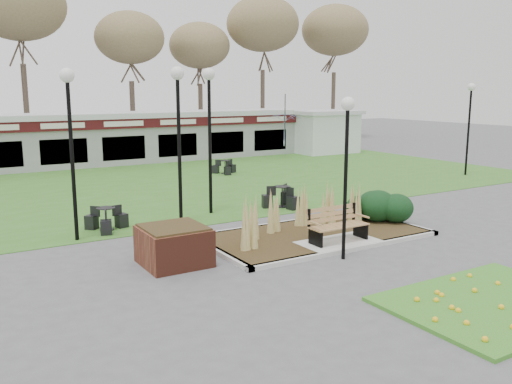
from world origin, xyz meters
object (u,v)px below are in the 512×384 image
food_pavilion (116,138)px  patio_umbrella (285,129)px  service_hut (323,131)px  bistro_set_a (282,200)px  lamp_post_near_left (69,117)px  lamp_post_mid_right (209,109)px  lamp_post_mid_left (347,142)px  bistro_set_c (225,169)px  lamp_post_far_right (470,109)px  bistro_set_b (106,223)px  brick_planter (174,245)px  lamp_post_near_right (178,111)px  park_bench (337,224)px

food_pavilion → patio_umbrella: food_pavilion is taller
service_hut → bistro_set_a: service_hut is taller
lamp_post_near_left → food_pavilion: bearing=69.3°
lamp_post_mid_right → bistro_set_a: (2.61, -0.48, -3.27)m
lamp_post_mid_left → bistro_set_c: 14.69m
patio_umbrella → lamp_post_far_right: bearing=-69.3°
bistro_set_b → brick_planter: bearing=-83.0°
bistro_set_a → patio_umbrella: patio_umbrella is taller
bistro_set_c → lamp_post_mid_left: bearing=-106.3°
brick_planter → lamp_post_near_left: (-1.51, 3.37, 2.97)m
lamp_post_mid_right → bistro_set_a: 4.21m
food_pavilion → service_hut: 13.64m
brick_planter → patio_umbrella: bearing=48.5°
lamp_post_near_left → bistro_set_b: (1.01, 0.63, -3.19)m
bistro_set_c → patio_umbrella: 7.32m
brick_planter → lamp_post_mid_right: 6.31m
bistro_set_b → service_hut: bearing=35.3°
lamp_post_near_right → brick_planter: bearing=-116.1°
lamp_post_near_left → lamp_post_far_right: bearing=6.4°
lamp_post_far_right → lamp_post_mid_left: bearing=-152.4°
brick_planter → bistro_set_b: size_ratio=1.18×
park_bench → lamp_post_far_right: lamp_post_far_right is taller
brick_planter → lamp_post_near_left: size_ratio=0.32×
lamp_post_near_right → patio_umbrella: bearing=45.3°
park_bench → brick_planter: (-4.40, 0.75, -0.11)m
food_pavilion → lamp_post_near_left: lamp_post_near_left is taller
lamp_post_near_left → lamp_post_mid_left: bearing=-44.5°
park_bench → lamp_post_near_left: bearing=145.1°
brick_planter → bistro_set_b: brick_planter is taller
lamp_post_mid_left → lamp_post_near_right: bearing=112.7°
lamp_post_near_right → bistro_set_b: size_ratio=3.80×
brick_planter → bistro_set_c: 14.38m
lamp_post_near_left → lamp_post_mid_right: 4.86m
food_pavilion → service_hut: bearing=-8.3°
service_hut → bistro_set_a: (-12.07, -13.00, -1.18)m
lamp_post_near_right → lamp_post_far_right: (16.18, 2.21, -0.25)m
service_hut → park_bench: bearing=-127.3°
park_bench → bistro_set_b: bearing=135.8°
bistro_set_c → food_pavilion: bearing=116.3°
park_bench → patio_umbrella: bearing=60.0°
food_pavilion → bistro_set_b: bearing=-108.1°
bistro_set_c → patio_umbrella: bearing=31.1°
bistro_set_a → lamp_post_mid_left: bearing=-109.6°
lamp_post_near_right → bistro_set_c: (6.19, 8.75, -3.28)m
lamp_post_near_right → bistro_set_a: size_ratio=3.46×
service_hut → lamp_post_near_right: (-16.28, -13.68, 2.07)m
lamp_post_near_left → bistro_set_b: lamp_post_near_left is taller
service_hut → lamp_post_mid_right: size_ratio=0.91×
lamp_post_mid_left → bistro_set_b: 7.67m
service_hut → lamp_post_near_right: size_ratio=0.91×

